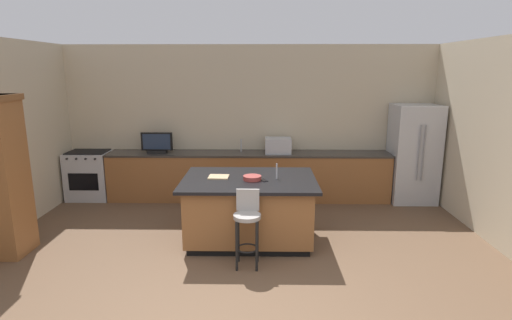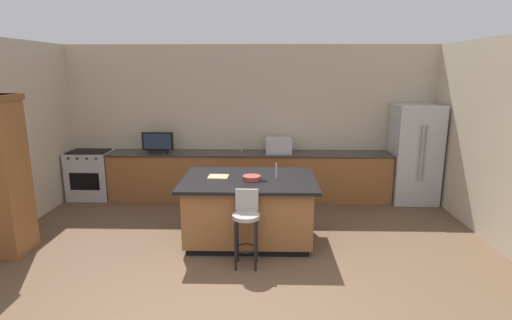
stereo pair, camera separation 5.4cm
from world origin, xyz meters
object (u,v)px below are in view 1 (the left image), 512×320
(cell_phone, at_px, (264,180))
(cutting_board, at_px, (219,177))
(refrigerator, at_px, (413,154))
(tv_monitor, at_px, (157,144))
(fruit_bowl, at_px, (252,178))
(range_oven, at_px, (90,175))
(bar_stool_center, at_px, (247,222))
(kitchen_island, at_px, (249,209))
(microwave, at_px, (278,145))

(cell_phone, xyz_separation_m, cutting_board, (-0.64, 0.15, 0.01))
(refrigerator, distance_m, cutting_board, 3.86)
(tv_monitor, xyz_separation_m, fruit_bowl, (1.82, -1.93, -0.13))
(cell_phone, bearing_deg, range_oven, 122.95)
(bar_stool_center, bearing_deg, kitchen_island, 91.75)
(refrigerator, bearing_deg, bar_stool_center, -138.38)
(kitchen_island, relative_size, range_oven, 2.04)
(bar_stool_center, bearing_deg, microwave, 81.63)
(range_oven, bearing_deg, microwave, 0.02)
(range_oven, distance_m, fruit_bowl, 3.76)
(range_oven, distance_m, cutting_board, 3.28)
(refrigerator, height_order, fruit_bowl, refrigerator)
(refrigerator, relative_size, bar_stool_center, 1.87)
(tv_monitor, bearing_deg, range_oven, 177.82)
(tv_monitor, xyz_separation_m, cell_phone, (1.98, -1.96, -0.15))
(microwave, xyz_separation_m, cell_phone, (-0.28, -2.01, -0.11))
(microwave, bearing_deg, fruit_bowl, -102.33)
(refrigerator, relative_size, range_oven, 1.96)
(kitchen_island, relative_size, cell_phone, 12.56)
(microwave, xyz_separation_m, tv_monitor, (-2.25, -0.05, 0.04))
(bar_stool_center, bearing_deg, range_oven, 140.71)
(refrigerator, bearing_deg, kitchen_island, -148.09)
(cutting_board, bearing_deg, fruit_bowl, -14.68)
(kitchen_island, bearing_deg, microwave, 75.89)
(range_oven, height_order, tv_monitor, tv_monitor)
(cutting_board, bearing_deg, range_oven, 145.16)
(cutting_board, bearing_deg, bar_stool_center, -62.44)
(refrigerator, relative_size, cutting_board, 6.39)
(microwave, xyz_separation_m, bar_stool_center, (-0.48, -2.70, -0.46))
(refrigerator, height_order, cell_phone, refrigerator)
(bar_stool_center, relative_size, fruit_bowl, 3.82)
(tv_monitor, relative_size, fruit_bowl, 2.28)
(tv_monitor, bearing_deg, refrigerator, -0.01)
(kitchen_island, xyz_separation_m, tv_monitor, (-1.77, 1.86, 0.61))
(tv_monitor, xyz_separation_m, cutting_board, (1.34, -1.81, -0.15))
(bar_stool_center, xyz_separation_m, fruit_bowl, (0.04, 0.71, 0.37))
(fruit_bowl, distance_m, cell_phone, 0.16)
(range_oven, bearing_deg, cutting_board, -34.84)
(range_oven, xyz_separation_m, cell_phone, (3.31, -2.01, 0.47))
(cell_phone, height_order, cutting_board, cutting_board)
(bar_stool_center, xyz_separation_m, cutting_board, (-0.44, 0.84, 0.35))
(microwave, bearing_deg, cell_phone, -97.78)
(tv_monitor, bearing_deg, fruit_bowl, -46.74)
(range_oven, relative_size, microwave, 1.92)
(kitchen_island, relative_size, fruit_bowl, 7.43)
(tv_monitor, bearing_deg, microwave, 1.32)
(tv_monitor, bearing_deg, kitchen_island, -46.29)
(fruit_bowl, height_order, cutting_board, fruit_bowl)
(bar_stool_center, distance_m, cutting_board, 1.01)
(fruit_bowl, xyz_separation_m, cutting_board, (-0.48, 0.13, -0.02))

